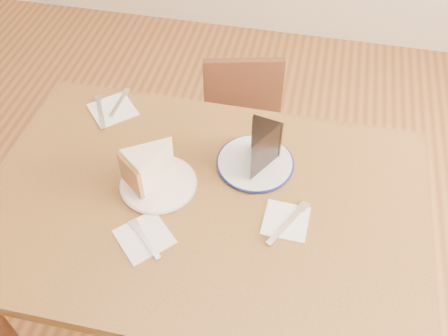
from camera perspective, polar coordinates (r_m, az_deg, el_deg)
ground at (r=2.00m, az=-1.65°, el=-17.07°), size 4.00×4.00×0.00m
table at (r=1.44m, az=-2.21°, el=-6.28°), size 1.20×0.80×0.75m
chair_far at (r=1.99m, az=2.24°, el=2.80°), size 0.43×0.43×0.72m
plate_cream at (r=1.40m, az=-7.49°, el=-1.80°), size 0.20×0.20×0.01m
plate_navy at (r=1.44m, az=3.57°, el=0.57°), size 0.21×0.21×0.01m
carrot_cake at (r=1.38m, az=-8.10°, el=0.50°), size 0.16×0.17×0.10m
chocolate_cake at (r=1.38m, az=3.97°, el=1.91°), size 0.11×0.13×0.12m
napkin_cream at (r=1.30m, az=-9.10°, el=-7.77°), size 0.18×0.18×0.00m
napkin_navy at (r=1.33m, az=7.08°, el=-6.00°), size 0.12×0.12×0.00m
napkin_spare at (r=1.65m, az=-12.60°, el=6.53°), size 0.18×0.18×0.00m
fork_cream at (r=1.29m, az=-9.00°, el=-8.05°), size 0.11×0.11×0.00m
knife_navy at (r=1.32m, az=7.28°, el=-6.30°), size 0.09×0.16×0.00m
fork_spare at (r=1.66m, az=-11.88°, el=7.33°), size 0.02×0.14×0.00m
knife_spare at (r=1.64m, az=-13.91°, el=6.23°), size 0.09×0.15×0.00m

